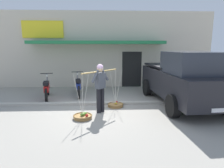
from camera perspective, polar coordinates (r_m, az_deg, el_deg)
name	(u,v)px	position (r m, az deg, el deg)	size (l,w,h in m)	color
ground_plane	(103,110)	(7.05, -2.71, -7.76)	(90.00, 90.00, 0.00)	gray
sidewalk_curb	(103,103)	(7.70, -2.71, -5.74)	(20.00, 0.24, 0.10)	#AEA89C
fruit_vendor	(100,85)	(6.59, -3.53, -0.29)	(1.17, 1.22, 1.70)	black
fruit_basket_left_side	(116,105)	(7.41, 1.05, -6.21)	(0.62, 0.62, 1.45)	#9E7542
fruit_basket_right_side	(83,116)	(6.30, -8.71, -9.45)	(0.62, 0.62, 1.45)	#9E7542
motorcycle_nearest_shop	(47,89)	(8.91, -18.86, -1.34)	(0.60, 1.79, 1.09)	black
motorcycle_second_in_row	(78,86)	(9.13, -10.05, -0.62)	(0.54, 1.81, 1.09)	black
parked_truck	(183,79)	(7.98, 20.46, 1.41)	(2.38, 4.81, 2.10)	black
storefront_building	(98,49)	(13.35, -4.06, 10.27)	(13.00, 6.00, 4.20)	beige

